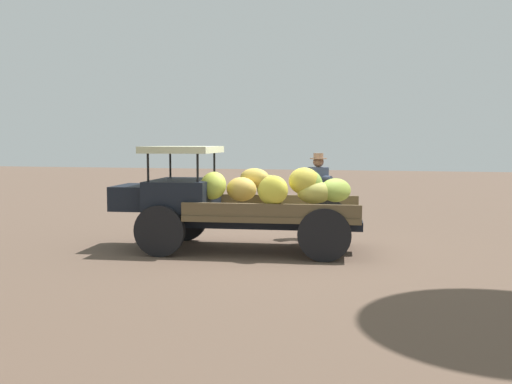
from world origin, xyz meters
The scene contains 4 objects.
ground_plane centered at (0.00, 0.00, 0.00)m, with size 60.00×60.00×0.00m, color brown.
truck centered at (0.70, 0.13, 0.93)m, with size 4.56×2.08×1.88m.
farmer centered at (-0.69, -1.57, 0.99)m, with size 0.53×0.49×1.74m.
loose_banana_bunch centered at (-0.66, -2.54, 0.18)m, with size 0.55×0.43×0.36m, color #C4BA50.
Camera 1 is at (-2.16, 9.76, 1.95)m, focal length 39.26 mm.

